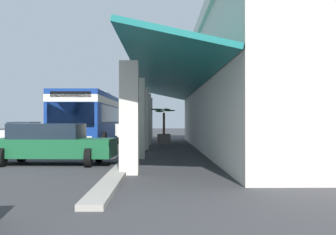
% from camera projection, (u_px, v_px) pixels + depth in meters
% --- Properties ---
extents(ground, '(120.00, 120.00, 0.00)m').
position_uv_depth(ground, '(229.00, 150.00, 23.08)').
color(ground, '#38383A').
extents(curb_strip, '(30.92, 0.50, 0.12)m').
position_uv_depth(curb_strip, '(138.00, 149.00, 22.92)').
color(curb_strip, '#9E998E').
rests_on(curb_strip, ground).
extents(plaza_building, '(26.06, 16.27, 6.64)m').
position_uv_depth(plaza_building, '(316.00, 88.00, 23.10)').
color(plaza_building, beige).
rests_on(plaza_building, ground).
extents(transit_bus, '(11.23, 2.89, 3.34)m').
position_uv_depth(transit_bus, '(91.00, 116.00, 25.86)').
color(transit_bus, navy).
rests_on(transit_bus, ground).
extents(parked_sedan_green, '(2.62, 4.50, 1.47)m').
position_uv_depth(parked_sedan_green, '(51.00, 143.00, 15.47)').
color(parked_sedan_green, '#195933').
rests_on(parked_sedan_green, ground).
extents(parked_sedan_tan, '(4.55, 2.30, 1.47)m').
position_uv_depth(parked_sedan_tan, '(27.00, 131.00, 34.44)').
color(parked_sedan_tan, '#9E845B').
rests_on(parked_sedan_tan, ground).
extents(parked_sedan_white, '(4.42, 2.05, 1.47)m').
position_uv_depth(parked_sedan_white, '(23.00, 132.00, 29.78)').
color(parked_sedan_white, silver).
rests_on(parked_sedan_white, ground).
extents(pedestrian, '(0.40, 0.67, 1.65)m').
position_uv_depth(pedestrian, '(122.00, 135.00, 19.70)').
color(pedestrian, '#38383D').
rests_on(pedestrian, ground).
extents(potted_palm, '(2.11, 1.88, 2.42)m').
position_uv_depth(potted_palm, '(164.00, 134.00, 28.88)').
color(potted_palm, gray).
rests_on(potted_palm, ground).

